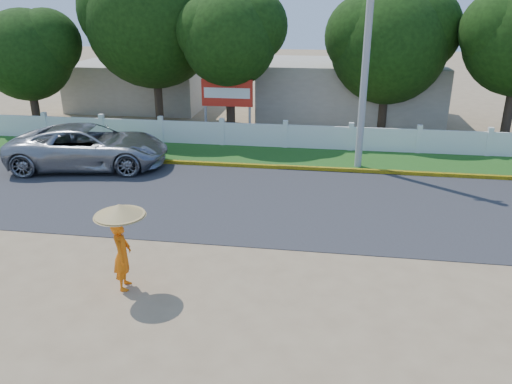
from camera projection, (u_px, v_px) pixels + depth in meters
The scene contains 12 objects.
ground at pixel (245, 265), 13.08m from camera, with size 120.00×120.00×0.00m, color #9E8460.
road at pixel (267, 201), 17.23m from camera, with size 60.00×7.00×0.02m, color #38383A.
grass_verge at pixel (282, 156), 22.06m from camera, with size 60.00×3.50×0.03m, color #2D601E.
curb at pixel (278, 167), 20.47m from camera, with size 40.00×0.18×0.16m, color yellow.
fence at pixel (285, 136), 23.21m from camera, with size 40.00×0.10×1.10m, color silver.
building_near at pixel (349, 90), 28.68m from camera, with size 10.00×6.00×3.20m, color #B7AD99.
building_far at pixel (139, 86), 31.47m from camera, with size 8.00×5.00×2.80m, color #B7AD99.
utility_pole at pixel (366, 56), 19.13m from camera, with size 0.28×0.28×8.98m, color #999A97.
vehicle at pixel (89, 147), 20.40m from camera, with size 2.92×6.34×1.76m, color #93959A.
monk_with_parasol at pixel (121, 234), 11.59m from camera, with size 1.20×1.20×2.18m.
billboard at pixel (227, 96), 24.05m from camera, with size 2.50×0.13×2.95m.
tree_row at pixel (323, 32), 24.39m from camera, with size 34.10×7.51×8.94m.
Camera 1 is at (1.99, -11.32, 6.53)m, focal length 35.00 mm.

